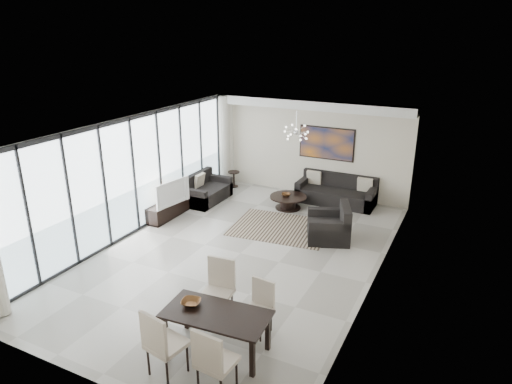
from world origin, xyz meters
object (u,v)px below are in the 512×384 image
Objects in this scene: tv_console at (168,210)px; television at (170,192)px; sofa_main at (336,194)px; coffee_table at (288,201)px; dining_table at (216,318)px.

tv_console is 0.58m from television.
television is at bearing -138.70° from sofa_main.
coffee_table is 0.46× the size of sofa_main.
dining_table is (1.34, -6.15, 0.40)m from coffee_table.
television reaches higher than dining_table.
sofa_main is 4.87m from tv_console.
sofa_main is (1.10, 1.02, 0.07)m from coffee_table.
sofa_main is at bearing 39.36° from tv_console.
television is at bearing -139.42° from coffee_table.
dining_table is (3.84, -4.00, -0.17)m from television.
television is 0.67× the size of dining_table.
coffee_table is 0.60× the size of dining_table.
coffee_table is at bearing 37.77° from tv_console.
coffee_table is 0.73× the size of tv_console.
television is (-3.60, -3.17, 0.50)m from sofa_main.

